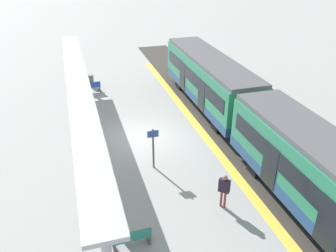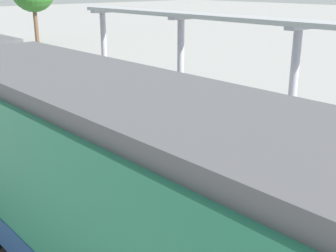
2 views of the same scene
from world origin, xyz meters
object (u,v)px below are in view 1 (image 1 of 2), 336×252
canopy_pillar_second (77,82)px  canopy_pillar_fourth (91,171)px  train_far_carriage (325,183)px  canopy_pillar_nearest (73,61)px  trash_bin (91,80)px  passenger_waiting_near_edge (224,187)px  train_near_carriage (209,81)px  canopy_pillar_third (82,117)px  bench_near_end (132,238)px  bench_mid_platform (91,87)px  platform_info_sign (153,145)px

canopy_pillar_second → canopy_pillar_fourth: same height
train_far_carriage → canopy_pillar_nearest: size_ratio=3.19×
trash_bin → passenger_waiting_near_edge: passenger_waiting_near_edge is taller
train_near_carriage → canopy_pillar_third: canopy_pillar_third is taller
canopy_pillar_nearest → bench_near_end: size_ratio=2.34×
canopy_pillar_second → trash_bin: canopy_pillar_second is taller
canopy_pillar_second → trash_bin: bearing=-107.0°
train_far_carriage → canopy_pillar_fourth: canopy_pillar_fourth is taller
bench_near_end → passenger_waiting_near_edge: size_ratio=0.92×
train_near_carriage → canopy_pillar_third: size_ratio=3.19×
train_near_carriage → train_far_carriage: same height
bench_near_end → train_far_carriage: bearing=175.2°
trash_bin → passenger_waiting_near_edge: size_ratio=0.55×
canopy_pillar_nearest → passenger_waiting_near_edge: size_ratio=2.15×
trash_bin → canopy_pillar_fourth: bearing=85.4°
bench_mid_platform → trash_bin: (-0.14, -1.39, 0.01)m
canopy_pillar_nearest → canopy_pillar_fourth: (0.00, 15.71, 0.00)m
train_far_carriage → bench_mid_platform: bearing=-65.1°
canopy_pillar_third → bench_near_end: size_ratio=2.34×
bench_mid_platform → trash_bin: size_ratio=1.65×
platform_info_sign → bench_mid_platform: bearing=-79.1°
bench_near_end → passenger_waiting_near_edge: (-4.23, -1.14, 0.59)m
canopy_pillar_third → canopy_pillar_fourth: (0.00, 5.26, 0.00)m
canopy_pillar_nearest → trash_bin: size_ratio=3.90×
canopy_pillar_fourth → trash_bin: bearing=-94.6°
train_far_carriage → canopy_pillar_second: size_ratio=3.19×
train_far_carriage → platform_info_sign: bearing=-44.8°
canopy_pillar_second → passenger_waiting_near_edge: 13.56m
train_far_carriage → passenger_waiting_near_edge: bearing=-27.5°
bench_mid_platform → platform_info_sign: (-2.14, 11.10, 0.89)m
bench_near_end → trash_bin: (-0.09, -17.39, 0.01)m
bench_near_end → canopy_pillar_fourth: bearing=-69.3°
train_near_carriage → canopy_pillar_nearest: 11.39m
canopy_pillar_fourth → bench_mid_platform: canopy_pillar_fourth is taller
train_near_carriage → canopy_pillar_second: bearing=-14.9°
train_far_carriage → passenger_waiting_near_edge: train_far_carriage is taller
canopy_pillar_second → trash_bin: (-1.16, -3.80, -1.34)m
train_near_carriage → bench_mid_platform: (7.72, -4.74, -1.38)m
train_far_carriage → bench_near_end: 7.82m
canopy_pillar_fourth → platform_info_sign: size_ratio=1.61×
bench_near_end → bench_mid_platform: bearing=-89.8°
trash_bin → platform_info_sign: size_ratio=0.41×
train_near_carriage → canopy_pillar_fourth: 12.14m
passenger_waiting_near_edge → canopy_pillar_nearest: bearing=-73.1°
canopy_pillar_nearest → canopy_pillar_second: (0.00, 4.96, 0.00)m
canopy_pillar_fourth → passenger_waiting_near_edge: canopy_pillar_fourth is taller
train_far_carriage → bench_near_end: bearing=-4.8°
train_far_carriage → trash_bin: size_ratio=12.44×
platform_info_sign → trash_bin: bearing=-80.9°
canopy_pillar_third → passenger_waiting_near_edge: size_ratio=2.15×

